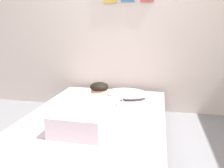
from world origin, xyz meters
The scene contains 7 objects.
ground_plane centered at (0.00, 0.00, 0.00)m, with size 13.40×13.40×0.00m, color gray.
back_wall centered at (0.00, 1.38, 1.25)m, with size 4.70×0.12×2.50m.
bed centered at (-0.15, 0.26, 0.15)m, with size 1.37×1.98×0.31m.
pillow centered at (0.07, 0.88, 0.37)m, with size 0.52×0.32×0.11m, color silver.
person_lying centered at (-0.18, 0.16, 0.42)m, with size 0.43×0.92×0.27m.
coffee_cup centered at (-0.02, 0.65, 0.35)m, with size 0.12×0.09×0.07m.
cell_phone centered at (-0.29, 0.11, 0.32)m, with size 0.07×0.14×0.01m, color black.
Camera 1 is at (0.43, -1.72, 1.16)m, focal length 35.99 mm.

